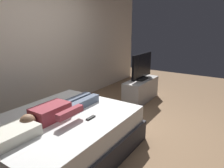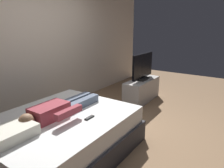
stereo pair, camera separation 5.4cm
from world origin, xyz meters
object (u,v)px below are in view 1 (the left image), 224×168
at_px(remote, 91,118).
at_px(tv_stand, 141,90).
at_px(tv, 142,67).
at_px(bed, 62,136).
at_px(pillow, 13,134).
at_px(person, 59,110).

xyz_separation_m(remote, tv_stand, (2.29, 0.37, -0.30)).
distance_m(tv_stand, tv, 0.53).
height_order(bed, tv, tv).
height_order(pillow, person, person).
distance_m(remote, tv, 2.33).
bearing_deg(person, tv_stand, -0.79).
height_order(pillow, remote, pillow).
xyz_separation_m(remote, tv, (2.29, 0.37, 0.24)).
relative_size(pillow, tv_stand, 0.44).
distance_m(bed, person, 0.36).
height_order(remote, tv, tv).
relative_size(person, tv, 1.43).
bearing_deg(pillow, tv, 0.16).
xyz_separation_m(person, tv, (2.44, -0.03, 0.16)).
bearing_deg(person, remote, -69.53).
relative_size(bed, person, 1.54).
height_order(remote, tv_stand, remote).
bearing_deg(pillow, person, 3.54).
bearing_deg(pillow, remote, -23.53).
distance_m(pillow, remote, 0.91).
bearing_deg(tv, person, 179.21).
bearing_deg(remote, pillow, 156.47).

